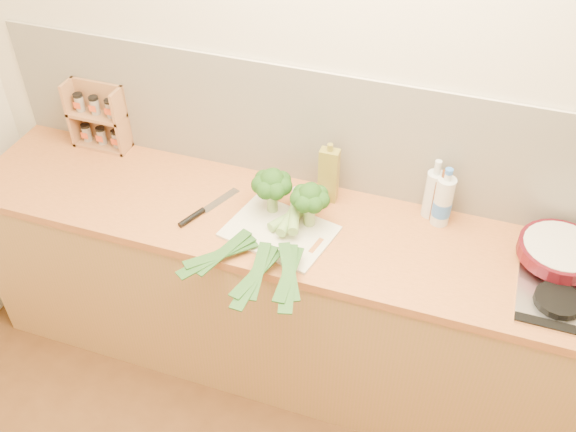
# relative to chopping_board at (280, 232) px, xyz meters

# --- Properties ---
(room_shell) EXTENTS (3.50, 3.50, 3.50)m
(room_shell) POSITION_rel_chopping_board_xyz_m (0.19, 0.37, 0.26)
(room_shell) COLOR beige
(room_shell) RESTS_ON ground
(counter) EXTENTS (3.20, 0.62, 0.90)m
(counter) POSITION_rel_chopping_board_xyz_m (0.19, 0.08, -0.46)
(counter) COLOR #AA7847
(counter) RESTS_ON ground
(chopping_board) EXTENTS (0.47, 0.39, 0.01)m
(chopping_board) POSITION_rel_chopping_board_xyz_m (0.00, 0.00, 0.00)
(chopping_board) COLOR beige
(chopping_board) RESTS_ON counter
(broccoli_left) EXTENTS (0.17, 0.17, 0.21)m
(broccoli_left) POSITION_rel_chopping_board_xyz_m (-0.07, 0.11, 0.14)
(broccoli_left) COLOR #8CAB64
(broccoli_left) RESTS_ON chopping_board
(broccoli_right) EXTENTS (0.16, 0.16, 0.20)m
(broccoli_right) POSITION_rel_chopping_board_xyz_m (0.10, 0.08, 0.14)
(broccoli_right) COLOR #8CAB64
(broccoli_right) RESTS_ON chopping_board
(leek_front) EXTENTS (0.42, 0.64, 0.04)m
(leek_front) POSITION_rel_chopping_board_xyz_m (-0.02, -0.00, 0.03)
(leek_front) COLOR white
(leek_front) RESTS_ON chopping_board
(leek_mid) EXTENTS (0.11, 0.71, 0.04)m
(leek_mid) POSITION_rel_chopping_board_xyz_m (0.02, -0.04, 0.05)
(leek_mid) COLOR white
(leek_mid) RESTS_ON chopping_board
(leek_back) EXTENTS (0.22, 0.66, 0.04)m
(leek_back) POSITION_rel_chopping_board_xyz_m (0.07, -0.05, 0.07)
(leek_back) COLOR white
(leek_back) RESTS_ON chopping_board
(chefs_knife) EXTENTS (0.16, 0.31, 0.02)m
(chefs_knife) POSITION_rel_chopping_board_xyz_m (-0.35, -0.00, 0.00)
(chefs_knife) COLOR silver
(chefs_knife) RESTS_ON counter
(skillet) EXTENTS (0.45, 0.31, 0.05)m
(skillet) POSITION_rel_chopping_board_xyz_m (1.06, 0.18, 0.06)
(skillet) COLOR #530D17
(skillet) RESTS_ON gas_hob
(spice_rack) EXTENTS (0.27, 0.11, 0.32)m
(spice_rack) POSITION_rel_chopping_board_xyz_m (-0.99, 0.32, 0.13)
(spice_rack) COLOR #B6774E
(spice_rack) RESTS_ON counter
(oil_tin) EXTENTS (0.08, 0.05, 0.28)m
(oil_tin) POSITION_rel_chopping_board_xyz_m (0.12, 0.27, 0.12)
(oil_tin) COLOR olive
(oil_tin) RESTS_ON counter
(glass_bottle) EXTENTS (0.07, 0.07, 0.27)m
(glass_bottle) POSITION_rel_chopping_board_xyz_m (0.55, 0.31, 0.11)
(glass_bottle) COLOR silver
(glass_bottle) RESTS_ON counter
(amber_bottle) EXTENTS (0.06, 0.06, 0.25)m
(amber_bottle) POSITION_rel_chopping_board_xyz_m (0.58, 0.29, 0.10)
(amber_bottle) COLOR #633012
(amber_bottle) RESTS_ON counter
(water_bottle) EXTENTS (0.08, 0.08, 0.25)m
(water_bottle) POSITION_rel_chopping_board_xyz_m (0.60, 0.27, 0.10)
(water_bottle) COLOR silver
(water_bottle) RESTS_ON counter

